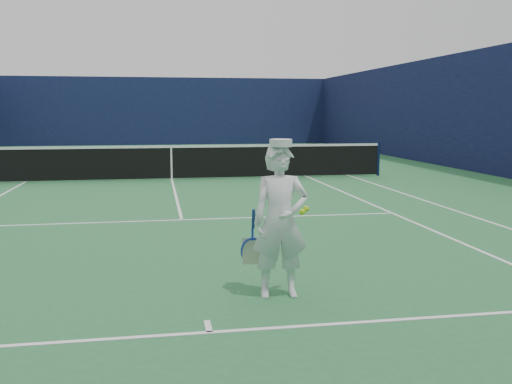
% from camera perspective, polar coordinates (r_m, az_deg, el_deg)
% --- Properties ---
extents(ground, '(80.00, 80.00, 0.00)m').
position_cam_1_polar(ground, '(16.94, -8.42, 1.23)').
color(ground, '#286B3A').
rests_on(ground, ground).
extents(court_markings, '(11.03, 23.83, 0.01)m').
position_cam_1_polar(court_markings, '(16.94, -8.42, 1.25)').
color(court_markings, white).
rests_on(court_markings, ground).
extents(windscreen_fence, '(20.12, 36.12, 4.00)m').
position_cam_1_polar(windscreen_fence, '(16.82, -8.56, 8.01)').
color(windscreen_fence, '#0F1638').
rests_on(windscreen_fence, ground).
extents(tennis_net, '(12.88, 0.09, 1.07)m').
position_cam_1_polar(tennis_net, '(16.88, -8.46, 3.10)').
color(tennis_net, '#141E4C').
rests_on(tennis_net, ground).
extents(tennis_player, '(0.76, 0.48, 1.70)m').
position_cam_1_polar(tennis_player, '(6.10, 2.43, -2.90)').
color(tennis_player, white).
rests_on(tennis_player, ground).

